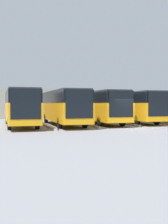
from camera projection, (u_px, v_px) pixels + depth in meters
name	position (u px, v px, depth m)	size (l,w,h in m)	color
ground_plane	(131.00, 128.00, 23.91)	(600.00, 600.00, 0.00)	gray
bus_0	(163.00, 106.00, 32.23)	(3.97, 11.88, 3.34)	orange
curb_divider_0	(159.00, 123.00, 29.88)	(0.24, 7.14, 0.15)	#B2B2AD
bus_1	(131.00, 106.00, 31.11)	(3.97, 11.88, 3.34)	orange
curb_divider_1	(123.00, 123.00, 28.76)	(0.24, 7.14, 0.15)	#B2B2AD
bus_2	(98.00, 106.00, 29.40)	(3.97, 11.88, 3.34)	orange
curb_divider_2	(88.00, 125.00, 27.05)	(0.24, 7.14, 0.15)	#B2B2AD
bus_3	(63.00, 106.00, 27.32)	(3.97, 11.88, 3.34)	orange
curb_divider_3	(48.00, 126.00, 24.97)	(0.24, 7.14, 0.15)	#B2B2AD
bus_4	(20.00, 106.00, 26.10)	(3.97, 11.88, 3.34)	orange
station_building	(45.00, 104.00, 47.65)	(42.10, 16.02, 4.23)	#A8A399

